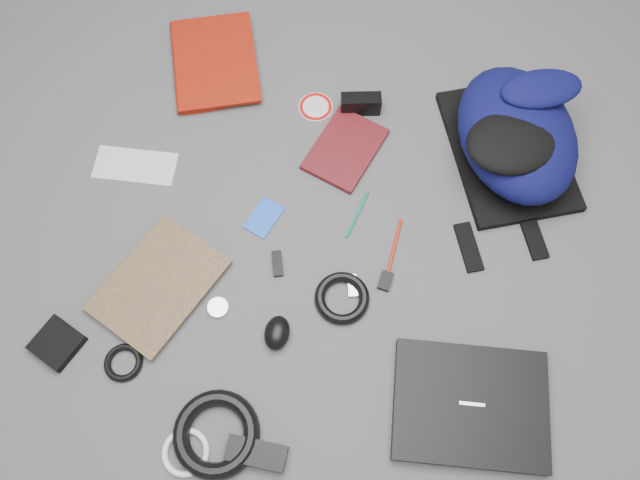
% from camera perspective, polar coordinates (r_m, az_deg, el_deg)
% --- Properties ---
extents(ground, '(4.00, 4.00, 0.00)m').
position_cam_1_polar(ground, '(1.43, -0.00, -0.30)').
color(ground, '#4F4F51').
rests_on(ground, ground).
extents(backpack, '(0.41, 0.48, 0.17)m').
position_cam_1_polar(backpack, '(1.53, 17.55, 9.24)').
color(backpack, '#080933').
rests_on(backpack, ground).
extents(laptop, '(0.33, 0.27, 0.03)m').
position_cam_1_polar(laptop, '(1.36, 13.58, -14.46)').
color(laptop, black).
rests_on(laptop, ground).
extents(textbook_red, '(0.29, 0.34, 0.03)m').
position_cam_1_polar(textbook_red, '(1.70, -13.26, 15.08)').
color(textbook_red, maroon).
rests_on(textbook_red, ground).
extents(comic_book, '(0.30, 0.34, 0.02)m').
position_cam_1_polar(comic_book, '(1.47, -17.41, -1.80)').
color(comic_book, '#C2880D').
rests_on(comic_book, ground).
extents(envelope, '(0.20, 0.10, 0.00)m').
position_cam_1_polar(envelope, '(1.58, -16.54, 6.53)').
color(envelope, silver).
rests_on(envelope, ground).
extents(dvd_case, '(0.20, 0.23, 0.02)m').
position_cam_1_polar(dvd_case, '(1.53, 2.31, 8.29)').
color(dvd_case, '#430C11').
rests_on(dvd_case, ground).
extents(compact_camera, '(0.10, 0.05, 0.06)m').
position_cam_1_polar(compact_camera, '(1.58, 3.75, 12.31)').
color(compact_camera, black).
rests_on(compact_camera, ground).
extents(sticker_disc, '(0.10, 0.10, 0.00)m').
position_cam_1_polar(sticker_disc, '(1.60, -0.40, 12.07)').
color(sticker_disc, silver).
rests_on(sticker_disc, ground).
extents(pen_teal, '(0.04, 0.12, 0.01)m').
position_cam_1_polar(pen_teal, '(1.46, 3.43, 2.36)').
color(pen_teal, '#0C735F').
rests_on(pen_teal, ground).
extents(pen_red, '(0.02, 0.14, 0.01)m').
position_cam_1_polar(pen_red, '(1.43, 6.81, -0.64)').
color(pen_red, red).
rests_on(pen_red, ground).
extents(id_badge, '(0.09, 0.11, 0.00)m').
position_cam_1_polar(id_badge, '(1.46, -5.15, 2.06)').
color(id_badge, blue).
rests_on(id_badge, ground).
extents(usb_black, '(0.04, 0.06, 0.01)m').
position_cam_1_polar(usb_black, '(1.41, -3.92, -2.17)').
color(usb_black, black).
rests_on(usb_black, ground).
extents(usb_silver, '(0.03, 0.05, 0.01)m').
position_cam_1_polar(usb_silver, '(1.39, 2.98, -4.20)').
color(usb_silver, silver).
rests_on(usb_silver, ground).
extents(key_fob, '(0.03, 0.05, 0.01)m').
position_cam_1_polar(key_fob, '(1.40, 6.00, -3.75)').
color(key_fob, black).
rests_on(key_fob, ground).
extents(mouse, '(0.05, 0.08, 0.04)m').
position_cam_1_polar(mouse, '(1.35, -3.95, -8.46)').
color(mouse, black).
rests_on(mouse, ground).
extents(headphone_left, '(0.07, 0.07, 0.01)m').
position_cam_1_polar(headphone_left, '(1.43, -14.91, -5.11)').
color(headphone_left, silver).
rests_on(headphone_left, ground).
extents(headphone_right, '(0.06, 0.06, 0.01)m').
position_cam_1_polar(headphone_right, '(1.39, -9.31, -6.13)').
color(headphone_right, silver).
rests_on(headphone_right, ground).
extents(cable_coil, '(0.16, 0.16, 0.02)m').
position_cam_1_polar(cable_coil, '(1.37, 2.03, -5.32)').
color(cable_coil, black).
rests_on(cable_coil, ground).
extents(power_brick, '(0.12, 0.06, 0.03)m').
position_cam_1_polar(power_brick, '(1.32, -5.83, -18.84)').
color(power_brick, black).
rests_on(power_brick, ground).
extents(power_cord_coil, '(0.23, 0.23, 0.03)m').
position_cam_1_polar(power_cord_coil, '(1.33, -9.45, -17.09)').
color(power_cord_coil, black).
rests_on(power_cord_coil, ground).
extents(pouch, '(0.12, 0.12, 0.02)m').
position_cam_1_polar(pouch, '(1.46, -22.90, -8.68)').
color(pouch, black).
rests_on(pouch, ground).
extents(earbud_coil, '(0.11, 0.11, 0.02)m').
position_cam_1_polar(earbud_coil, '(1.40, -17.53, -10.64)').
color(earbud_coil, black).
rests_on(earbud_coil, ground).
extents(white_cable_coil, '(0.12, 0.12, 0.01)m').
position_cam_1_polar(white_cable_coil, '(1.35, -12.19, -18.44)').
color(white_cable_coil, white).
rests_on(white_cable_coil, ground).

